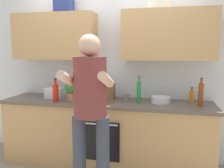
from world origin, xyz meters
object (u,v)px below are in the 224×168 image
at_px(person_standing, 90,104).
at_px(mixing_bowl, 160,100).
at_px(bottle_wine, 96,91).
at_px(knife_block, 111,91).
at_px(potted_herb, 72,90).
at_px(cup_stoneware, 126,97).
at_px(bottle_soda, 139,92).
at_px(bottle_oil, 103,93).
at_px(bottle_soy, 83,89).
at_px(grocery_bag_produce, 54,93).
at_px(bottle_hotsauce, 56,92).
at_px(bottle_vinegar, 201,94).
at_px(bottle_juice, 192,96).

xyz_separation_m(person_standing, mixing_bowl, (0.69, 0.84, -0.09)).
distance_m(bottle_wine, knife_block, 0.25).
bearing_deg(potted_herb, knife_block, 28.44).
bearing_deg(cup_stoneware, person_standing, -105.89).
height_order(bottle_soda, cup_stoneware, bottle_soda).
distance_m(cup_stoneware, knife_block, 0.25).
xyz_separation_m(bottle_oil, mixing_bowl, (0.71, 0.24, -0.10)).
xyz_separation_m(person_standing, bottle_soy, (-0.41, 0.92, -0.01)).
xyz_separation_m(bottle_soy, grocery_bag_produce, (-0.40, -0.11, -0.05)).
relative_size(bottle_wine, bottle_hotsauce, 0.79).
relative_size(bottle_wine, bottle_vinegar, 0.70).
distance_m(bottle_vinegar, bottle_juice, 0.25).
relative_size(bottle_soy, cup_stoneware, 3.02).
relative_size(knife_block, potted_herb, 1.00).
relative_size(bottle_soda, bottle_juice, 1.82).
xyz_separation_m(person_standing, grocery_bag_produce, (-0.81, 0.82, -0.06)).
bearing_deg(grocery_bag_produce, person_standing, -45.22).
bearing_deg(bottle_oil, bottle_vinegar, 7.66).
distance_m(bottle_vinegar, knife_block, 1.18).
height_order(mixing_bowl, grocery_bag_produce, grocery_bag_produce).
xyz_separation_m(bottle_wine, bottle_vinegar, (1.40, -0.21, 0.05)).
xyz_separation_m(bottle_hotsauce, bottle_juice, (1.77, 0.38, -0.05)).
bearing_deg(bottle_soy, bottle_juice, 2.26).
bearing_deg(person_standing, mixing_bowl, 50.70).
bearing_deg(grocery_bag_produce, bottle_oil, -15.30).
xyz_separation_m(bottle_vinegar, bottle_hotsauce, (-1.85, -0.16, -0.02)).
height_order(bottle_oil, bottle_vinegar, bottle_vinegar).
xyz_separation_m(bottle_soda, cup_stoneware, (-0.18, 0.09, -0.10)).
bearing_deg(bottle_juice, mixing_bowl, -160.13).
bearing_deg(bottle_juice, potted_herb, -168.02).
relative_size(bottle_wine, knife_block, 0.86).
distance_m(bottle_vinegar, bottle_hotsauce, 1.86).
height_order(bottle_wine, bottle_hotsauce, bottle_hotsauce).
xyz_separation_m(bottle_soy, potted_herb, (-0.06, -0.27, 0.04)).
relative_size(bottle_soda, bottle_oil, 1.13).
bearing_deg(mixing_bowl, person_standing, -129.30).
relative_size(bottle_soda, knife_block, 1.24).
bearing_deg(bottle_oil, grocery_bag_produce, 164.70).
height_order(bottle_vinegar, bottle_hotsauce, bottle_vinegar).
xyz_separation_m(bottle_soda, bottle_oil, (-0.44, -0.15, -0.01)).
bearing_deg(bottle_juice, bottle_soda, -160.64).
bearing_deg(bottle_wine, mixing_bowl, -8.05).
height_order(person_standing, bottle_oil, person_standing).
bearing_deg(bottle_soy, bottle_hotsauce, -130.53).
height_order(bottle_juice, cup_stoneware, bottle_juice).
bearing_deg(grocery_bag_produce, bottle_hotsauce, -58.35).
bearing_deg(knife_block, bottle_wine, 166.03).
relative_size(cup_stoneware, potted_herb, 0.36).
bearing_deg(mixing_bowl, bottle_hotsauce, -170.31).
height_order(bottle_hotsauce, potted_herb, bottle_hotsauce).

